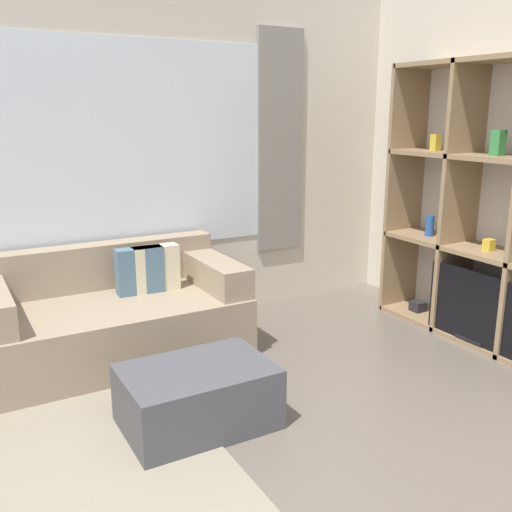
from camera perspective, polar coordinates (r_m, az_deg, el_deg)
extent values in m
cube|color=beige|center=(4.49, -17.09, 8.95)|extent=(6.77, 0.07, 2.70)
cube|color=white|center=(4.44, -17.07, 10.20)|extent=(3.07, 0.01, 1.60)
cube|color=gray|center=(5.08, 2.40, 11.25)|extent=(0.44, 0.03, 1.90)
cube|color=beige|center=(4.74, 24.09, 8.60)|extent=(0.07, 4.21, 2.70)
cube|color=silver|center=(4.68, 24.24, 4.76)|extent=(0.02, 1.83, 2.09)
cube|color=#997A56|center=(4.71, 19.79, 5.23)|extent=(0.42, 0.04, 2.09)
cube|color=#997A56|center=(5.13, 14.68, 6.28)|extent=(0.42, 0.04, 2.09)
cube|color=#997A56|center=(4.79, 21.50, -7.58)|extent=(0.42, 1.83, 0.04)
cube|color=#997A56|center=(4.59, 22.27, 0.33)|extent=(0.42, 1.83, 0.04)
cube|color=#997A56|center=(4.48, 23.12, 8.99)|extent=(0.42, 1.83, 0.04)
cube|color=#997A56|center=(4.49, 24.00, 17.63)|extent=(0.42, 1.83, 0.04)
cube|color=black|center=(4.53, 20.92, -4.83)|extent=(0.04, 0.81, 0.54)
cube|color=black|center=(4.63, 20.79, -7.79)|extent=(0.10, 0.24, 0.03)
cube|color=gold|center=(4.55, 22.25, 1.02)|extent=(0.07, 0.07, 0.09)
cube|color=gold|center=(4.85, 17.51, 10.77)|extent=(0.06, 0.06, 0.13)
cylinder|color=#2856A8|center=(4.92, 16.98, 2.91)|extent=(0.07, 0.07, 0.17)
cube|color=#232328|center=(5.15, 15.88, -4.86)|extent=(0.11, 0.11, 0.08)
cube|color=#388947|center=(4.46, 23.04, 10.37)|extent=(0.08, 0.08, 0.18)
cube|color=gray|center=(4.20, -14.00, -7.19)|extent=(1.80, 0.95, 0.42)
cube|color=gray|center=(4.44, -15.64, -0.97)|extent=(1.80, 0.18, 0.34)
cube|color=gray|center=(4.35, -4.32, -1.60)|extent=(0.24, 0.89, 0.22)
cube|color=slate|center=(4.24, -11.54, -1.43)|extent=(0.34, 0.13, 0.34)
cube|color=beige|center=(4.28, -9.99, -1.22)|extent=(0.34, 0.12, 0.34)
cube|color=#47474C|center=(3.29, -5.86, -13.80)|extent=(0.82, 0.56, 0.35)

